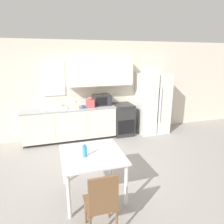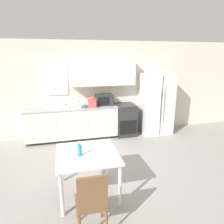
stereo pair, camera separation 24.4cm
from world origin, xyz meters
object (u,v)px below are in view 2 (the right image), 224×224
(coffee_mug, at_px, (85,106))
(drink_bottle, at_px, (80,150))
(dining_table, at_px, (88,159))
(dining_chair_near, at_px, (92,201))
(refrigerator, at_px, (156,104))
(microwave, at_px, (104,100))
(oven_range, at_px, (125,120))

(coffee_mug, bearing_deg, drink_bottle, -98.76)
(coffee_mug, relative_size, drink_bottle, 0.50)
(dining_table, xyz_separation_m, dining_chair_near, (-0.06, -0.87, -0.11))
(dining_chair_near, relative_size, drink_bottle, 3.86)
(refrigerator, bearing_deg, dining_table, -134.82)
(microwave, height_order, dining_table, microwave)
(dining_table, xyz_separation_m, drink_bottle, (-0.13, -0.06, 0.20))
(refrigerator, distance_m, drink_bottle, 3.47)
(refrigerator, distance_m, dining_chair_near, 4.05)
(oven_range, xyz_separation_m, dining_table, (-1.41, -2.41, 0.18))
(microwave, bearing_deg, refrigerator, -5.84)
(dining_table, bearing_deg, drink_bottle, -156.31)
(oven_range, height_order, drink_bottle, drink_bottle)
(refrigerator, xyz_separation_m, dining_table, (-2.35, -2.37, -0.26))
(coffee_mug, xyz_separation_m, dining_table, (-0.24, -2.29, -0.32))
(coffee_mug, height_order, dining_table, coffee_mug)
(oven_range, relative_size, dining_chair_near, 0.99)
(coffee_mug, bearing_deg, microwave, 21.61)
(coffee_mug, height_order, drink_bottle, coffee_mug)
(drink_bottle, bearing_deg, coffee_mug, 81.24)
(microwave, height_order, coffee_mug, microwave)
(microwave, relative_size, drink_bottle, 1.99)
(coffee_mug, relative_size, dining_chair_near, 0.13)
(oven_range, xyz_separation_m, microwave, (-0.60, 0.11, 0.61))
(coffee_mug, bearing_deg, dining_chair_near, -95.30)
(refrigerator, bearing_deg, dining_chair_near, -126.67)
(dining_table, distance_m, drink_bottle, 0.24)
(refrigerator, height_order, drink_bottle, refrigerator)
(refrigerator, xyz_separation_m, dining_chair_near, (-2.41, -3.24, -0.36))
(oven_range, bearing_deg, dining_table, -120.34)
(oven_range, height_order, dining_table, oven_range)
(dining_chair_near, bearing_deg, dining_table, 85.92)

